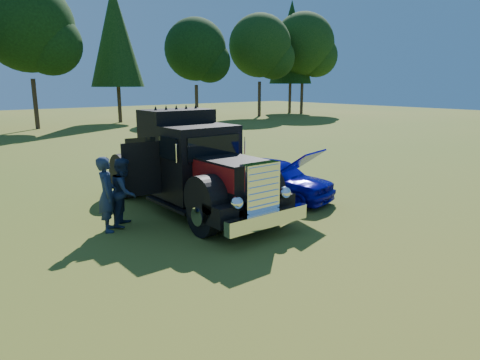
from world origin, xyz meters
name	(u,v)px	position (x,y,z in m)	size (l,w,h in m)	color
ground	(181,235)	(0.00, 0.00, 0.00)	(120.00, 120.00, 0.00)	#43601C
treeline	(6,28)	(1.97, 27.58, 7.75)	(73.58, 24.04, 13.84)	#2D2116
diamond_t_truck	(193,169)	(1.45, 1.64, 1.28)	(3.38, 7.16, 3.00)	black
hotrod_coupe	(274,178)	(4.25, 1.09, 0.70)	(2.63, 4.44, 1.89)	#0819B8
spectator_near	(107,194)	(-1.28, 1.48, 0.98)	(0.72, 0.47, 1.97)	#1E2B46
spectator_far	(124,192)	(-0.74, 1.65, 0.93)	(0.90, 0.70, 1.85)	#1D2644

